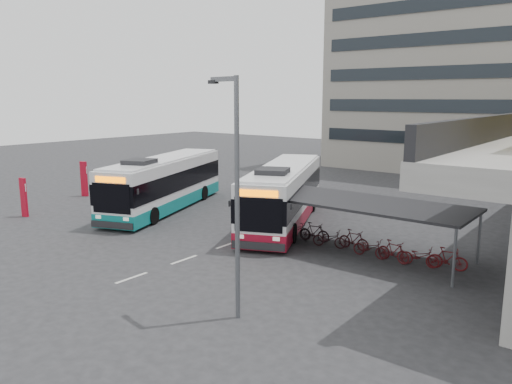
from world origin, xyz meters
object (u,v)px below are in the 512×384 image
Objects in this scene: lamp_post at (235,184)px; bus_teal at (165,184)px; bus_main at (284,195)px; pedestrian at (148,203)px.

bus_teal is at bearing 154.84° from lamp_post.
bus_teal is 1.58× the size of lamp_post.
bus_main reaches higher than pedestrian.
bus_main is at bearing 126.81° from lamp_post.
bus_teal is at bearing 32.82° from pedestrian.
bus_main is 1.56× the size of lamp_post.
pedestrian is at bearing -90.76° from bus_teal.
pedestrian is at bearing 159.54° from lamp_post.
bus_teal reaches higher than pedestrian.
bus_teal is (-8.44, -1.75, 0.00)m from bus_main.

